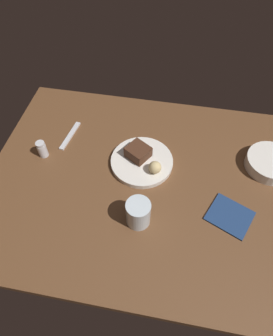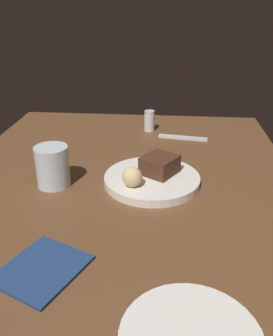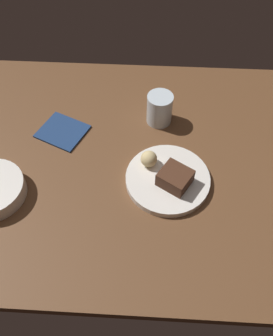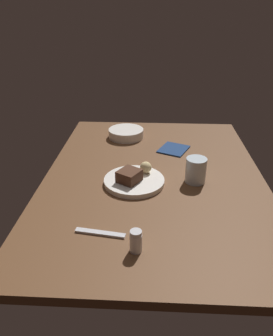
{
  "view_description": "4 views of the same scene",
  "coord_description": "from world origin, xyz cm",
  "px_view_note": "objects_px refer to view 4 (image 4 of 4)",
  "views": [
    {
      "loc": [
        2.75,
        -56.31,
        86.76
      ],
      "look_at": [
        -7.78,
        1.32,
        7.78
      ],
      "focal_mm": 31.02,
      "sensor_mm": 36.0,
      "label": 1
    },
    {
      "loc": [
        67.61,
        10.19,
        42.95
      ],
      "look_at": [
        -4.36,
        3.87,
        8.04
      ],
      "focal_mm": 38.33,
      "sensor_mm": 36.0,
      "label": 2
    },
    {
      "loc": [
        -1.6,
        60.78,
        80.09
      ],
      "look_at": [
        1.51,
        5.12,
        5.38
      ],
      "focal_mm": 37.35,
      "sensor_mm": 36.0,
      "label": 3
    },
    {
      "loc": [
        -111.41,
        0.84,
        63.87
      ],
      "look_at": [
        -3.57,
        6.6,
        7.73
      ],
      "focal_mm": 34.83,
      "sensor_mm": 36.0,
      "label": 4
    }
  ],
  "objects_px": {
    "folded_napkin": "(174,149)",
    "water_glass": "(196,170)",
    "side_bowl": "(126,133)",
    "bread_roll": "(146,167)",
    "salt_shaker": "(136,241)",
    "chocolate_cake_slice": "(129,176)",
    "dessert_plate": "(134,181)",
    "dessert_spoon": "(100,233)"
  },
  "relations": [
    {
      "from": "folded_napkin",
      "to": "water_glass",
      "type": "bearing_deg",
      "value": -167.06
    },
    {
      "from": "water_glass",
      "to": "folded_napkin",
      "type": "distance_m",
      "value": 0.3
    },
    {
      "from": "water_glass",
      "to": "folded_napkin",
      "type": "xyz_separation_m",
      "value": [
        0.29,
        0.07,
        -0.04
      ]
    },
    {
      "from": "folded_napkin",
      "to": "side_bowl",
      "type": "bearing_deg",
      "value": 58.7
    },
    {
      "from": "bread_roll",
      "to": "salt_shaker",
      "type": "height_order",
      "value": "salt_shaker"
    },
    {
      "from": "chocolate_cake_slice",
      "to": "salt_shaker",
      "type": "bearing_deg",
      "value": -172.9
    },
    {
      "from": "dessert_plate",
      "to": "water_glass",
      "type": "xyz_separation_m",
      "value": [
        0.03,
        -0.23,
        0.04
      ]
    },
    {
      "from": "chocolate_cake_slice",
      "to": "folded_napkin",
      "type": "bearing_deg",
      "value": -28.33
    },
    {
      "from": "dessert_spoon",
      "to": "water_glass",
      "type": "bearing_deg",
      "value": -124.83
    },
    {
      "from": "salt_shaker",
      "to": "folded_napkin",
      "type": "distance_m",
      "value": 0.69
    },
    {
      "from": "bread_roll",
      "to": "side_bowl",
      "type": "xyz_separation_m",
      "value": [
        0.4,
        0.11,
        -0.02
      ]
    },
    {
      "from": "chocolate_cake_slice",
      "to": "folded_napkin",
      "type": "distance_m",
      "value": 0.38
    },
    {
      "from": "bread_roll",
      "to": "dessert_spoon",
      "type": "height_order",
      "value": "bread_roll"
    },
    {
      "from": "dessert_plate",
      "to": "salt_shaker",
      "type": "distance_m",
      "value": 0.37
    },
    {
      "from": "bread_roll",
      "to": "water_glass",
      "type": "relative_size",
      "value": 0.47
    },
    {
      "from": "salt_shaker",
      "to": "bread_roll",
      "type": "bearing_deg",
      "value": -2.01
    },
    {
      "from": "dessert_spoon",
      "to": "bread_roll",
      "type": "bearing_deg",
      "value": -100.66
    },
    {
      "from": "salt_shaker",
      "to": "folded_napkin",
      "type": "xyz_separation_m",
      "value": [
        0.68,
        -0.13,
        -0.03
      ]
    },
    {
      "from": "chocolate_cake_slice",
      "to": "salt_shaker",
      "type": "xyz_separation_m",
      "value": [
        -0.35,
        -0.04,
        -0.01
      ]
    },
    {
      "from": "dessert_plate",
      "to": "dessert_spoon",
      "type": "relative_size",
      "value": 1.49
    },
    {
      "from": "dessert_plate",
      "to": "bread_roll",
      "type": "distance_m",
      "value": 0.07
    },
    {
      "from": "water_glass",
      "to": "side_bowl",
      "type": "bearing_deg",
      "value": 34.68
    },
    {
      "from": "chocolate_cake_slice",
      "to": "side_bowl",
      "type": "xyz_separation_m",
      "value": [
        0.47,
        0.05,
        -0.02
      ]
    },
    {
      "from": "dessert_spoon",
      "to": "folded_napkin",
      "type": "height_order",
      "value": "dessert_spoon"
    },
    {
      "from": "dessert_plate",
      "to": "dessert_spoon",
      "type": "xyz_separation_m",
      "value": [
        -0.3,
        0.08,
        -0.01
      ]
    },
    {
      "from": "dessert_plate",
      "to": "salt_shaker",
      "type": "xyz_separation_m",
      "value": [
        -0.36,
        -0.03,
        0.02
      ]
    },
    {
      "from": "side_bowl",
      "to": "folded_napkin",
      "type": "bearing_deg",
      "value": -121.3
    },
    {
      "from": "dessert_spoon",
      "to": "dessert_plate",
      "type": "bearing_deg",
      "value": -96.65
    },
    {
      "from": "salt_shaker",
      "to": "dessert_spoon",
      "type": "xyz_separation_m",
      "value": [
        0.07,
        0.11,
        -0.03
      ]
    },
    {
      "from": "salt_shaker",
      "to": "side_bowl",
      "type": "xyz_separation_m",
      "value": [
        0.82,
        0.09,
        -0.01
      ]
    },
    {
      "from": "side_bowl",
      "to": "dessert_spoon",
      "type": "height_order",
      "value": "side_bowl"
    },
    {
      "from": "water_glass",
      "to": "bread_roll",
      "type": "bearing_deg",
      "value": 82.3
    },
    {
      "from": "bread_roll",
      "to": "side_bowl",
      "type": "relative_size",
      "value": 0.26
    },
    {
      "from": "bread_roll",
      "to": "water_glass",
      "type": "xyz_separation_m",
      "value": [
        -0.03,
        -0.19,
        0.01
      ]
    },
    {
      "from": "bread_roll",
      "to": "salt_shaker",
      "type": "xyz_separation_m",
      "value": [
        -0.42,
        0.01,
        -0.01
      ]
    },
    {
      "from": "side_bowl",
      "to": "dessert_spoon",
      "type": "xyz_separation_m",
      "value": [
        -0.75,
        0.01,
        -0.02
      ]
    },
    {
      "from": "bread_roll",
      "to": "water_glass",
      "type": "height_order",
      "value": "water_glass"
    },
    {
      "from": "water_glass",
      "to": "folded_napkin",
      "type": "bearing_deg",
      "value": 12.94
    },
    {
      "from": "water_glass",
      "to": "folded_napkin",
      "type": "relative_size",
      "value": 0.73
    },
    {
      "from": "water_glass",
      "to": "dessert_spoon",
      "type": "relative_size",
      "value": 0.63
    },
    {
      "from": "dessert_plate",
      "to": "dessert_spoon",
      "type": "distance_m",
      "value": 0.31
    },
    {
      "from": "side_bowl",
      "to": "chocolate_cake_slice",
      "type": "bearing_deg",
      "value": -173.88
    }
  ]
}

